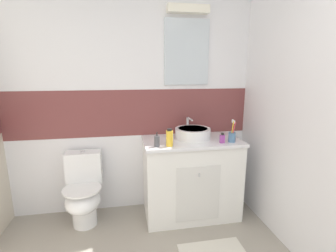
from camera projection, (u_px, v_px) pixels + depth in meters
The scene contains 9 objects.
wall_back_tiled at pixel (132, 98), 2.68m from camera, with size 3.20×0.20×2.50m.
wall_right_plain at pixel (333, 114), 1.72m from camera, with size 0.10×3.48×2.50m, color white.
vanity_cabinet at pixel (191, 177), 2.66m from camera, with size 1.00×0.57×0.85m.
sink_basin at pixel (193, 133), 2.59m from camera, with size 0.37×0.42×0.20m.
toilet at pixel (84, 192), 2.50m from camera, with size 0.37×0.50×0.74m.
toothbrush_cup at pixel (232, 136), 2.45m from camera, with size 0.07×0.07×0.23m.
soap_dispenser at pixel (157, 141), 2.31m from camera, with size 0.05×0.05×0.14m.
perfume_flask_small at pixel (222, 138), 2.42m from camera, with size 0.05×0.03×0.10m.
mouthwash_bottle at pixel (170, 138), 2.32m from camera, with size 0.07×0.07×0.17m.
Camera 1 is at (-0.09, -0.26, 1.54)m, focal length 26.34 mm.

